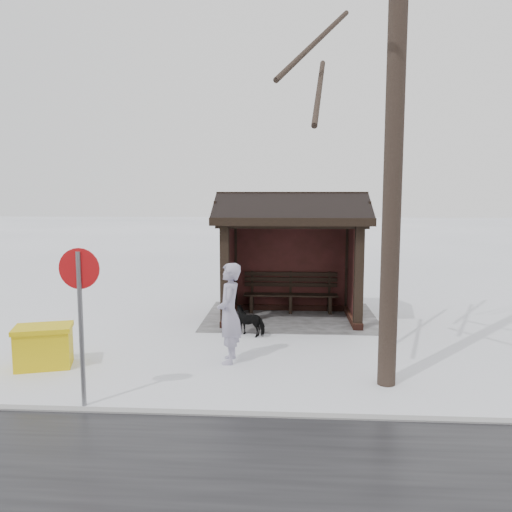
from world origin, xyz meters
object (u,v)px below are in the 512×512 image
at_px(bus_shelter, 291,230).
at_px(pedestrian, 229,313).
at_px(grit_bin, 44,346).
at_px(road_sign, 80,293).
at_px(dog, 251,321).

bearing_deg(bus_shelter, pedestrian, 71.94).
height_order(pedestrian, grit_bin, pedestrian).
distance_m(bus_shelter, road_sign, 6.23).
height_order(dog, road_sign, road_sign).
bearing_deg(dog, grit_bin, -34.66).
distance_m(bus_shelter, pedestrian, 3.83).
height_order(pedestrian, road_sign, road_sign).
bearing_deg(road_sign, pedestrian, -132.40).
bearing_deg(dog, road_sign, -6.84).
relative_size(bus_shelter, grit_bin, 3.25).
height_order(bus_shelter, pedestrian, bus_shelter).
relative_size(bus_shelter, pedestrian, 1.99).
bearing_deg(pedestrian, dog, 170.80).
relative_size(pedestrian, dog, 2.45).
bearing_deg(bus_shelter, dog, 62.30).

